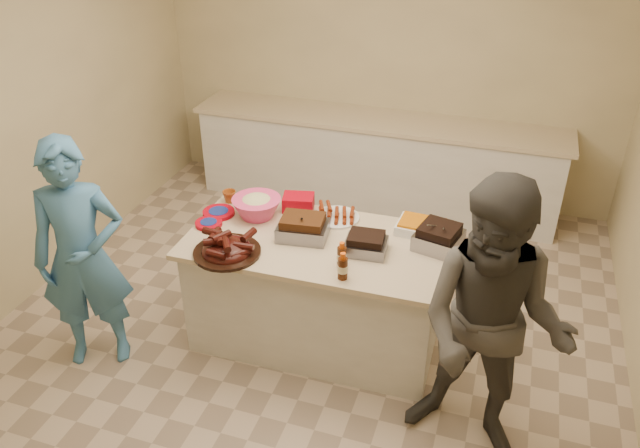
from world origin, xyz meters
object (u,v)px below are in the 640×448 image
(rib_platter, at_px, (227,254))
(coleslaw_bowl, at_px, (257,216))
(mustard_bottle, at_px, (298,225))
(island, at_px, (318,336))
(guest_blue, at_px, (104,353))
(plastic_cup, at_px, (230,202))
(bbq_bottle_b, at_px, (341,266))
(bbq_bottle_a, at_px, (342,278))
(roasting_pan, at_px, (437,247))
(guest_gray, at_px, (472,441))

(rib_platter, distance_m, coleslaw_bowl, 0.51)
(mustard_bottle, bearing_deg, island, -37.94)
(island, relative_size, guest_blue, 1.08)
(mustard_bottle, relative_size, plastic_cup, 1.36)
(bbq_bottle_b, height_order, mustard_bottle, bbq_bottle_b)
(bbq_bottle_a, height_order, bbq_bottle_b, bbq_bottle_a)
(bbq_bottle_a, bearing_deg, guest_blue, -170.55)
(coleslaw_bowl, bearing_deg, bbq_bottle_a, -34.30)
(mustard_bottle, bearing_deg, guest_blue, -146.58)
(roasting_pan, distance_m, guest_gray, 1.22)
(coleslaw_bowl, relative_size, guest_blue, 0.21)
(coleslaw_bowl, distance_m, plastic_cup, 0.31)
(rib_platter, distance_m, bbq_bottle_b, 0.75)
(coleslaw_bowl, distance_m, guest_gray, 2.06)
(roasting_pan, distance_m, mustard_bottle, 0.97)
(bbq_bottle_a, distance_m, bbq_bottle_b, 0.13)
(bbq_bottle_a, xyz_separation_m, bbq_bottle_b, (-0.04, 0.12, 0.00))
(bbq_bottle_a, bearing_deg, coleslaw_bowl, 145.70)
(bbq_bottle_a, distance_m, guest_blue, 1.89)
(guest_gray, bearing_deg, bbq_bottle_a, 174.05)
(plastic_cup, relative_size, guest_blue, 0.06)
(coleslaw_bowl, xyz_separation_m, bbq_bottle_b, (0.75, -0.42, 0.00))
(guest_blue, xyz_separation_m, guest_gray, (2.58, 0.02, 0.00))
(rib_platter, distance_m, guest_gray, 1.91)
(guest_blue, bearing_deg, mustard_bottle, 7.13)
(mustard_bottle, xyz_separation_m, plastic_cup, (-0.60, 0.16, 0.00))
(roasting_pan, distance_m, plastic_cup, 1.57)
(island, distance_m, plastic_cup, 1.19)
(bbq_bottle_a, bearing_deg, island, 127.52)
(island, bearing_deg, guest_gray, -28.44)
(island, height_order, plastic_cup, plastic_cup)
(mustard_bottle, bearing_deg, coleslaw_bowl, 175.22)
(bbq_bottle_a, distance_m, plastic_cup, 1.26)
(rib_platter, distance_m, plastic_cup, 0.70)
(coleslaw_bowl, xyz_separation_m, guest_blue, (-0.88, -0.82, -0.84))
(bbq_bottle_a, distance_m, mustard_bottle, 0.70)
(roasting_pan, xyz_separation_m, bbq_bottle_a, (-0.50, -0.53, 0.00))
(rib_platter, distance_m, guest_blue, 1.26)
(plastic_cup, height_order, guest_blue, plastic_cup)
(island, distance_m, bbq_bottle_b, 0.90)
(rib_platter, bearing_deg, plastic_cup, 113.82)
(island, distance_m, mustard_bottle, 0.87)
(guest_blue, relative_size, guest_gray, 0.93)
(mustard_bottle, height_order, plastic_cup, mustard_bottle)
(island, bearing_deg, rib_platter, -147.49)
(plastic_cup, xyz_separation_m, guest_gray, (1.98, -0.93, -0.84))
(island, relative_size, mustard_bottle, 13.16)
(coleslaw_bowl, bearing_deg, island, -19.00)
(bbq_bottle_b, distance_m, guest_blue, 1.88)
(island, distance_m, bbq_bottle_a, 0.95)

